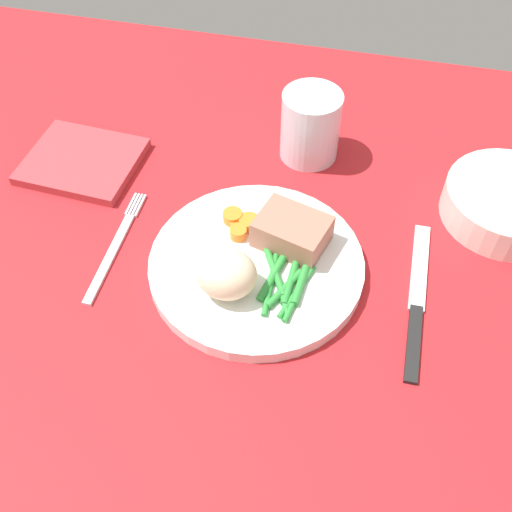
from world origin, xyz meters
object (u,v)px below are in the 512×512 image
at_px(dinner_plate, 256,266).
at_px(fork, 115,246).
at_px(napkin, 82,161).
at_px(salad_bowl, 507,202).
at_px(meat_portion, 292,231).
at_px(water_glass, 312,130).
at_px(knife, 417,302).

xyz_separation_m(dinner_plate, fork, (-0.16, -0.00, -0.01)).
bearing_deg(fork, napkin, 123.63).
bearing_deg(fork, salad_bowl, 15.85).
distance_m(dinner_plate, meat_portion, 0.05).
relative_size(water_glass, napkin, 0.65).
distance_m(dinner_plate, water_glass, 0.21).
relative_size(fork, water_glass, 1.86).
height_order(dinner_plate, napkin, dinner_plate).
relative_size(salad_bowl, napkin, 1.06).
height_order(knife, salad_bowl, salad_bowl).
distance_m(fork, napkin, 0.15).
relative_size(knife, salad_bowl, 1.41).
xyz_separation_m(fork, knife, (0.34, -0.00, -0.00)).
xyz_separation_m(meat_portion, napkin, (-0.28, 0.08, -0.03)).
distance_m(water_glass, salad_bowl, 0.25).
height_order(water_glass, salad_bowl, water_glass).
distance_m(knife, napkin, 0.44).
distance_m(dinner_plate, salad_bowl, 0.30).
bearing_deg(fork, knife, -3.60).
bearing_deg(meat_portion, fork, -168.54).
relative_size(knife, water_glass, 2.30).
bearing_deg(meat_portion, water_glass, 92.38).
height_order(dinner_plate, salad_bowl, salad_bowl).
relative_size(dinner_plate, water_glass, 2.62).
xyz_separation_m(meat_portion, salad_bowl, (0.23, 0.11, -0.01)).
xyz_separation_m(dinner_plate, knife, (0.17, -0.00, -0.01)).
height_order(dinner_plate, water_glass, water_glass).
distance_m(dinner_plate, knife, 0.17).
relative_size(knife, napkin, 1.50).
distance_m(water_glass, napkin, 0.29).
distance_m(fork, knife, 0.34).
height_order(knife, water_glass, water_glass).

